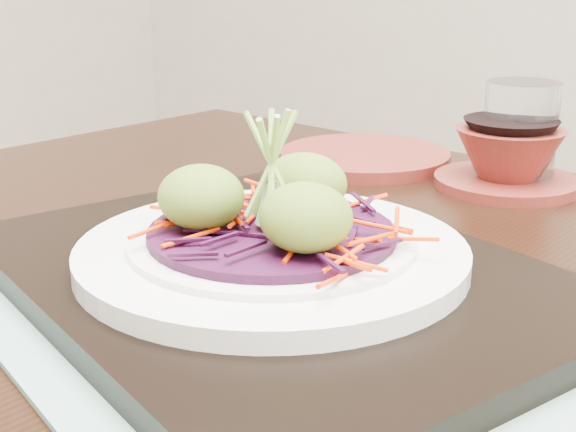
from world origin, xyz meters
The scene contains 11 objects.
dining_table centered at (0.01, -0.01, 0.62)m, with size 1.24×0.93×0.71m.
placemat centered at (-0.03, -0.08, 0.71)m, with size 0.47×0.36×0.00m, color #7CA093.
serving_tray centered at (-0.03, -0.08, 0.72)m, with size 0.40×0.30×0.02m, color black.
white_plate centered at (-0.03, -0.08, 0.74)m, with size 0.26×0.26×0.02m.
cabbage_bed centered at (-0.03, -0.08, 0.75)m, with size 0.17×0.17×0.01m, color #320A25.
carrot_julienne centered at (-0.03, -0.08, 0.76)m, with size 0.20×0.20×0.01m, color red, non-canonical shape.
guacamole_scoops centered at (-0.03, -0.08, 0.78)m, with size 0.14×0.13×0.05m.
scallion_garnish centered at (-0.03, -0.08, 0.80)m, with size 0.06×0.06×0.09m, color #8BBC4B, non-canonical shape.
terracotta_side_plate centered at (-0.14, 0.28, 0.72)m, with size 0.19×0.19×0.01m, color maroon.
water_glass centered at (0.02, 0.29, 0.76)m, with size 0.07×0.07×0.10m, color white.
terracotta_bowl_set centered at (0.02, 0.27, 0.74)m, with size 0.17×0.17×0.06m.
Camera 1 is at (0.25, -0.49, 0.93)m, focal length 50.00 mm.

